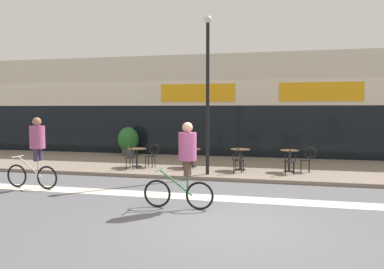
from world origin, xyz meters
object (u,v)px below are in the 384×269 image
Objects in this scene: cafe_chair_1_near at (187,156)px; cafe_chair_3_side at (307,158)px; planter_pot at (128,141)px; cafe_chair_0_side at (152,154)px; cafe_chair_3_near at (290,159)px; bistro_table_0 at (137,154)px; bistro_table_1 at (191,154)px; bistro_table_2 at (240,155)px; lamp_post at (208,84)px; cyclist_2 at (185,159)px; cyclist_1 at (36,148)px; cafe_chair_0_near at (130,155)px; cafe_chair_2_near at (238,158)px; bistro_table_3 at (289,156)px.

cafe_chair_3_side is at bearing -76.76° from cafe_chair_1_near.
cafe_chair_1_near is 5.08m from planter_pot.
cafe_chair_0_side and cafe_chair_3_near have the same top height.
bistro_table_0 reaches higher than bistro_table_1.
lamp_post is (-1.01, -1.19, 2.53)m from bistro_table_2.
bistro_table_0 is 0.36× the size of cyclist_2.
cyclist_1 is at bearing -112.93° from bistro_table_0.
cafe_chair_3_near is at bearing -118.77° from cyclist_2.
cafe_chair_1_near is (2.06, -0.17, 0.00)m from bistro_table_0.
bistro_table_2 is at bearing -141.04° from cyclist_1.
cafe_chair_0_side is at bearing -0.48° from bistro_table_0.
bistro_table_1 is 0.81× the size of cafe_chair_3_side.
bistro_table_1 is 0.81× the size of cafe_chair_3_near.
bistro_table_2 is at bearing -71.66° from cafe_chair_0_near.
cyclist_1 is (-5.63, -3.42, 0.58)m from cafe_chair_2_near.
cyclist_1 reaches higher than planter_pot.
bistro_table_1 is at bearing 12.41° from bistro_table_0.
bistro_table_1 is at bearing -1.57° from cafe_chair_3_side.
lamp_post is at bearing -90.49° from cafe_chair_0_near.
cyclist_2 reaches higher than bistro_table_0.
cafe_chair_3_side is at bearing -173.82° from cafe_chair_0_side.
cafe_chair_0_near is at bearing 100.08° from cafe_chair_2_near.
cyclist_2 is at bearing 178.30° from cafe_chair_2_near.
cafe_chair_0_side is at bearing -38.53° from cafe_chair_0_near.
cafe_chair_1_near is (2.07, 0.46, 0.00)m from cafe_chair_0_near.
planter_pot is (-5.70, 3.07, 0.16)m from bistro_table_2.
cafe_chair_3_near is 1.00× the size of cafe_chair_3_side.
cafe_chair_0_near and cafe_chair_2_near have the same top height.
lamp_post is 5.79m from cyclist_1.
bistro_table_1 is 0.36× the size of cyclist_2.
bistro_table_0 is at bearing 93.42° from cafe_chair_1_near.
cafe_chair_3_near is 0.42× the size of cyclist_1.
cafe_chair_2_near is at bearing -158.95° from bistro_table_3.
bistro_table_0 is 0.63m from cafe_chair_0_near.
cafe_chair_0_near is 1.00× the size of cafe_chair_3_side.
cafe_chair_3_side is (2.38, 0.67, 0.00)m from cafe_chair_2_near.
cafe_chair_1_near is 5.08m from cyclist_2.
cafe_chair_0_side is at bearing 3.83° from cafe_chair_3_side.
bistro_table_2 reaches higher than bistro_table_1.
planter_pot is at bearing 151.69° from bistro_table_2.
cyclist_1 reaches higher than cyclist_2.
cyclist_1 is (0.06, -7.12, 0.39)m from planter_pot.
bistro_table_0 is at bearing -58.07° from cyclist_2.
cafe_chair_2_near and cafe_chair_3_side have the same top height.
bistro_table_1 is 0.54× the size of planter_pot.
cafe_chair_0_near is 1.00× the size of cafe_chair_2_near.
bistro_table_1 is 0.81× the size of cafe_chair_0_side.
cafe_chair_0_side is 5.74m from cafe_chair_3_side.
cyclist_2 is at bearing -86.76° from lamp_post.
bistro_table_2 is at bearing 68.59° from cafe_chair_3_near.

